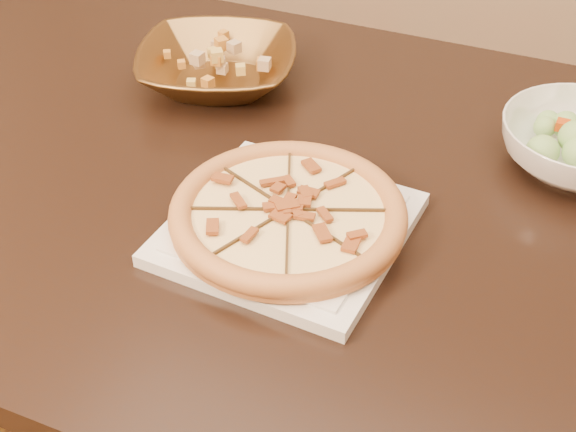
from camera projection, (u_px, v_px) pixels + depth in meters
name	position (u px, v px, depth m)	size (l,w,h in m)	color
dining_table	(277.00, 220.00, 1.20)	(1.56, 1.02, 0.75)	black
plate	(288.00, 228.00, 1.03)	(0.29, 0.29, 0.02)	white
pizza	(288.00, 214.00, 1.02)	(0.30, 0.30, 0.03)	#E59058
bronze_bowl	(217.00, 67.00, 1.32)	(0.26, 0.26, 0.06)	brown
mixed_dish	(215.00, 41.00, 1.29)	(0.13, 0.12, 0.03)	tan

